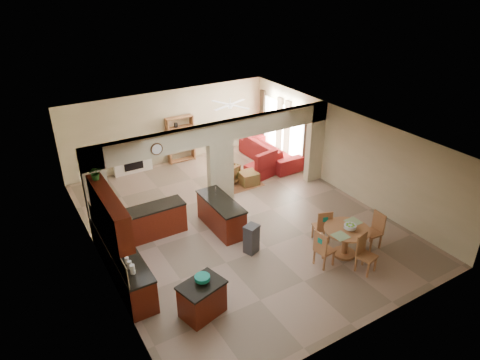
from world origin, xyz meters
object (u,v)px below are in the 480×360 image
dining_table (346,238)px  armchair (225,174)px  sofa (270,151)px  kitchen_island (202,299)px

dining_table → armchair: size_ratio=1.52×
sofa → armchair: 2.54m
kitchen_island → dining_table: bearing=-15.0°
armchair → sofa: bearing=174.3°
kitchen_island → armchair: 6.24m
dining_table → armchair: (-0.70, 5.19, -0.17)m
dining_table → kitchen_island: bearing=179.9°
dining_table → sofa: (1.72, 5.96, -0.11)m
armchair → kitchen_island: bearing=32.7°
armchair → dining_table: bearing=74.2°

